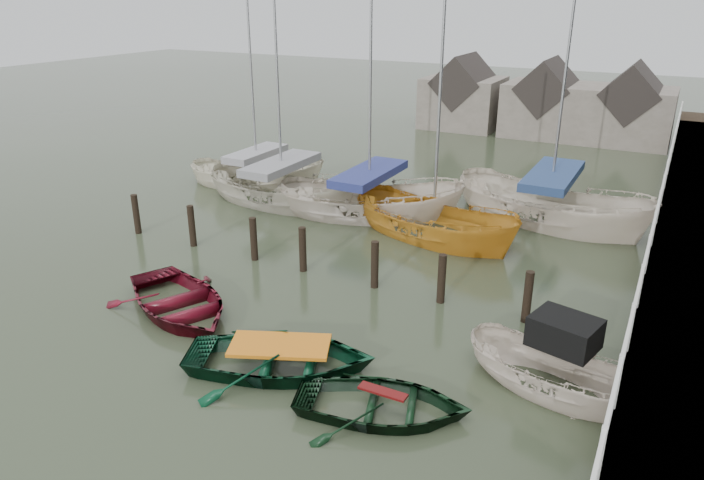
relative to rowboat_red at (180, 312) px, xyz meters
The scene contains 12 objects.
ground 2.79m from the rowboat_red, 16.00° to the left, with size 120.00×120.00×0.00m, color #2D3622.
mooring_pilings 4.11m from the rowboat_red, 67.39° to the left, with size 13.72×0.22×1.80m.
far_sheds 27.06m from the rowboat_red, 82.51° to the left, with size 14.00×4.08×4.39m.
rowboat_red is the anchor object (origin of this frame).
rowboat_green 4.01m from the rowboat_red, 14.45° to the right, with size 3.01×4.22×0.87m, color #08321C.
rowboat_dkgreen 6.71m from the rowboat_red, 11.78° to the right, with size 2.52×3.53×0.73m, color black.
motorboat 9.54m from the rowboat_red, ahead, with size 4.38×2.51×2.47m.
sailboat_a 9.28m from the rowboat_red, 106.82° to the left, with size 7.14×3.13×10.43m.
sailboat_b 9.28m from the rowboat_red, 83.87° to the left, with size 7.55×4.62×12.58m.
sailboat_c 9.20m from the rowboat_red, 64.87° to the left, with size 7.13×4.36×11.02m.
sailboat_d 13.68m from the rowboat_red, 58.72° to the left, with size 8.16×4.95×11.79m.
sailboat_e 11.74m from the rowboat_red, 115.88° to the left, with size 6.34×4.17×9.83m.
Camera 1 is at (8.21, -11.61, 7.90)m, focal length 32.00 mm.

